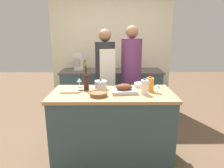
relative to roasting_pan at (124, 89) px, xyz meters
The scene contains 20 objects.
ground_plane 0.97m from the roasting_pan, 168.17° to the left, with size 12.00×12.00×0.00m, color brown.
kitchen_island 0.53m from the roasting_pan, 168.17° to the left, with size 1.56×0.73×0.92m.
back_counter 1.69m from the roasting_pan, 95.33° to the left, with size 2.06×0.60×0.91m.
back_wall 1.99m from the roasting_pan, 94.38° to the left, with size 2.56×0.10×2.55m.
roasting_pan is the anchor object (origin of this frame).
wicker_basket 0.34m from the roasting_pan, 158.69° to the right, with size 0.23×0.23×0.05m.
cutting_board 0.69m from the roasting_pan, behind, with size 0.25×0.18×0.02m.
stock_pot 0.35m from the roasting_pan, 147.99° to the left, with size 0.17×0.17×0.14m.
mixing_bowl 0.37m from the roasting_pan, 48.42° to the left, with size 0.18×0.18×0.06m.
juice_jug 0.35m from the roasting_pan, 13.56° to the left, with size 0.10×0.10×0.19m.
milk_jug 0.26m from the roasting_pan, 11.23° to the right, with size 0.09×0.09×0.20m.
wine_bottle_green 0.51m from the roasting_pan, 164.64° to the left, with size 0.07×0.07×0.32m.
wine_glass_left 0.68m from the roasting_pan, 153.36° to the left, with size 0.07×0.07×0.12m.
wine_glass_right 0.42m from the roasting_pan, ahead, with size 0.07×0.07×0.12m.
knife_chef 0.61m from the roasting_pan, behind, with size 0.29×0.08×0.01m.
stand_mixer 1.85m from the roasting_pan, 116.28° to the left, with size 0.18×0.14×0.35m.
condiment_bottle_tall 1.71m from the roasting_pan, 113.66° to the left, with size 0.05×0.05×0.21m.
condiment_bottle_short 1.75m from the roasting_pan, 86.05° to the left, with size 0.07×0.07×0.18m.
person_cook_aproned 0.88m from the roasting_pan, 106.99° to the left, with size 0.33×0.35×1.71m.
person_cook_guest 0.91m from the roasting_pan, 78.77° to the left, with size 0.34×0.34×1.77m.
Camera 1 is at (-0.02, -2.44, 1.66)m, focal length 32.00 mm.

